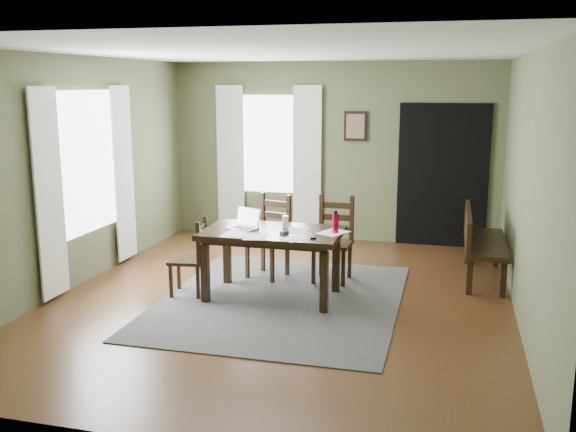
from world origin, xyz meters
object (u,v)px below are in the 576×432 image
(bench, at_px, (479,239))
(laptop, at_px, (245,223))
(chair_back_left, at_px, (270,237))
(chair_end, at_px, (192,258))
(chair_back_right, at_px, (333,240))
(water_bottle, at_px, (335,223))
(dining_table, at_px, (272,239))

(bench, bearing_deg, laptop, 116.43)
(bench, bearing_deg, chair_back_left, 102.03)
(chair_end, relative_size, chair_back_right, 0.86)
(laptop, bearing_deg, chair_back_left, 107.63)
(chair_back_right, relative_size, laptop, 2.56)
(chair_back_left, height_order, water_bottle, chair_back_left)
(laptop, xyz_separation_m, water_bottle, (1.03, 0.03, 0.06))
(chair_back_left, distance_m, water_bottle, 1.26)
(chair_back_right, distance_m, bench, 1.79)
(bench, distance_m, laptop, 2.91)
(chair_back_left, height_order, chair_back_right, chair_back_right)
(water_bottle, bearing_deg, chair_end, -173.20)
(chair_back_right, relative_size, bench, 0.68)
(chair_back_left, relative_size, water_bottle, 4.14)
(chair_back_right, bearing_deg, laptop, -134.75)
(chair_end, relative_size, laptop, 2.19)
(dining_table, height_order, chair_back_right, chair_back_right)
(chair_back_right, distance_m, laptop, 1.22)
(chair_end, bearing_deg, laptop, 98.19)
(water_bottle, bearing_deg, dining_table, -175.89)
(chair_back_left, distance_m, bench, 2.57)
(bench, relative_size, laptop, 3.78)
(laptop, distance_m, water_bottle, 1.03)
(dining_table, relative_size, chair_end, 1.75)
(chair_back_right, bearing_deg, water_bottle, -75.16)
(laptop, relative_size, water_bottle, 1.63)
(laptop, bearing_deg, dining_table, 19.01)
(chair_back_left, relative_size, chair_back_right, 0.99)
(bench, bearing_deg, dining_table, 120.06)
(chair_end, xyz_separation_m, chair_back_right, (1.45, 0.95, 0.07))
(chair_back_left, xyz_separation_m, bench, (2.52, 0.54, 0.01))
(dining_table, xyz_separation_m, chair_back_left, (-0.25, 0.77, -0.18))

